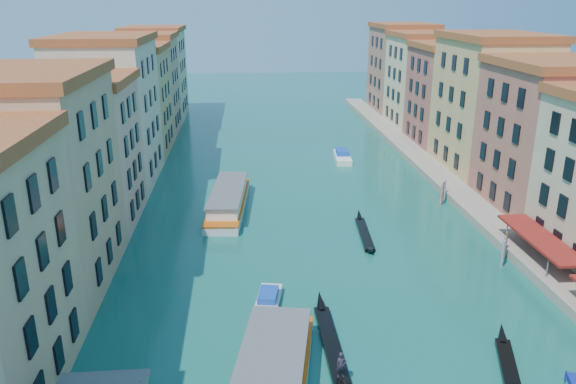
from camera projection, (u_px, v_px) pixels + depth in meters
name	position (u px, v px, depth m)	size (l,w,h in m)	color
left_bank_palazzos	(99.00, 126.00, 74.01)	(12.80, 128.40, 21.00)	#C9B88F
right_bank_palazzos	(507.00, 118.00, 78.71)	(12.80, 128.40, 21.00)	#AA5844
quay	(445.00, 182.00, 81.08)	(4.00, 140.00, 1.00)	gray
mooring_poles_right	(564.00, 308.00, 46.47)	(1.44, 54.24, 3.20)	brown
vaporetto_far	(228.00, 200.00, 71.92)	(5.71, 18.45, 2.70)	silver
gondola_fore	(331.00, 342.00, 43.33)	(1.31, 13.50, 2.70)	black
gondola_right	(511.00, 377.00, 39.30)	(4.47, 11.64, 2.38)	black
gondola_far	(364.00, 232.00, 63.99)	(1.81, 11.82, 1.67)	black
motorboat_mid	(268.00, 302.00, 48.99)	(3.00, 6.42, 1.28)	silver
motorboat_far	(342.00, 156.00, 94.06)	(3.07, 8.01, 1.62)	white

